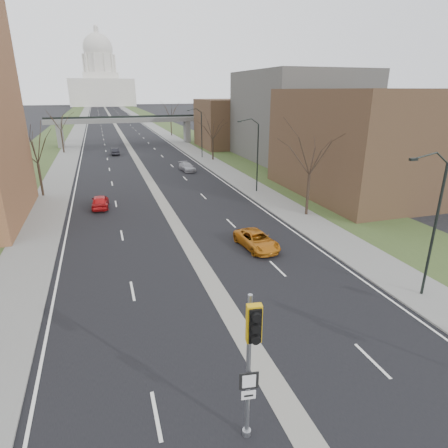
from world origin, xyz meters
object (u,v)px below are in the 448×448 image
car_left_far (115,151)px  car_right_near (257,240)px  signal_pole_median (251,348)px  car_left_near (100,201)px  car_right_mid (187,167)px

car_left_far → car_right_near: bearing=97.4°
car_left_far → car_right_near: size_ratio=0.84×
car_left_far → signal_pole_median: bearing=89.1°
car_left_near → car_right_mid: 20.74m
signal_pole_median → car_right_near: 17.90m
car_left_near → car_right_near: 19.08m
signal_pole_median → car_left_far: 66.87m
car_left_far → car_right_mid: bearing=114.8°
signal_pole_median → car_left_far: bearing=99.9°
car_left_near → car_left_far: size_ratio=1.05×
signal_pole_median → car_right_near: signal_pole_median is taller
car_left_near → car_right_mid: size_ratio=0.98×
car_right_near → car_right_mid: car_right_near is taller
signal_pole_median → car_left_near: bearing=107.1°
signal_pole_median → car_left_near: (-4.58, 31.21, -3.35)m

